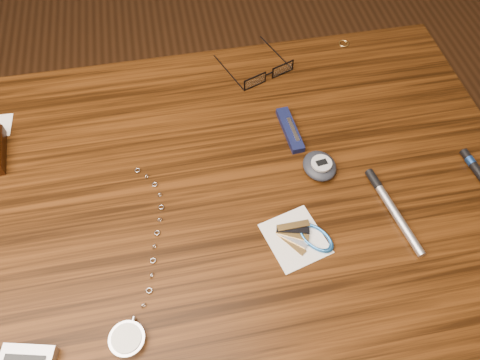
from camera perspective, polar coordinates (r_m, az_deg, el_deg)
The scene contains 10 objects.
ground at distance 1.42m, azimuth -1.95°, elevation -18.94°, with size 3.80×3.80×0.00m, color #472814.
desk at distance 0.81m, azimuth -3.24°, elevation -6.71°, with size 1.00×0.70×0.75m.
eyeglasses at distance 0.89m, azimuth 3.29°, elevation 12.84°, with size 0.14×0.14×0.02m.
gold_ring at distance 0.99m, azimuth 12.52°, elevation 15.93°, with size 0.02×0.02×0.00m, color #ECBA65.
pocket_watch at distance 0.65m, azimuth -13.41°, elevation -17.65°, with size 0.09×0.30×0.01m.
pedometer at distance 0.76m, azimuth 9.68°, elevation 1.73°, with size 0.06×0.07×0.02m.
notepad_keys at distance 0.70m, azimuth 7.94°, elevation -6.93°, with size 0.11×0.11×0.01m.
pocket_knife at distance 0.81m, azimuth 6.12°, elevation 6.10°, with size 0.03×0.10×0.01m.
silver_pen at distance 0.75m, azimuth 17.77°, elevation -2.83°, with size 0.04×0.16×0.01m.
black_blue_pen at distance 0.84m, azimuth 27.10°, elevation 0.80°, with size 0.02×0.10×0.01m.
Camera 1 is at (-0.03, -0.38, 1.37)m, focal length 35.00 mm.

